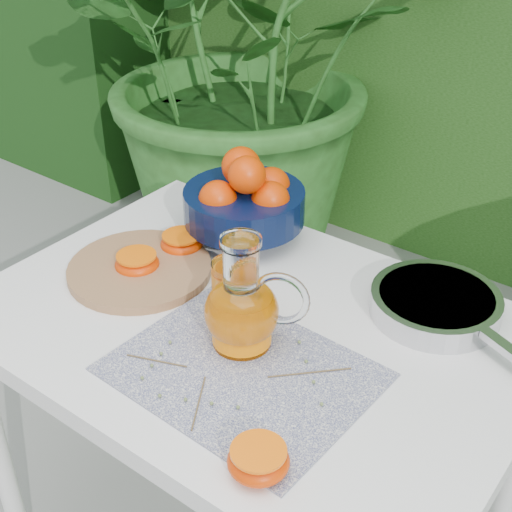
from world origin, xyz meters
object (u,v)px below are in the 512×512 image
Objects in this scene: white_table at (250,355)px; cutting_board at (140,269)px; saute_pan at (437,304)px; fruit_bowl at (246,199)px; juice_pitcher at (243,309)px.

white_table is 0.29m from cutting_board.
white_table is at bearing -139.61° from saute_pan.
saute_pan is (0.45, -0.01, -0.07)m from fruit_bowl.
fruit_bowl reaches higher than cutting_board.
cutting_board is at bearing -156.61° from saute_pan.
white_table is 3.48× the size of cutting_board.
white_table is 0.35m from fruit_bowl.
fruit_bowl is 0.46m from saute_pan.
saute_pan is at bearing 50.87° from juice_pitcher.
saute_pan is (0.23, 0.28, -0.05)m from juice_pitcher.
juice_pitcher is 0.49× the size of saute_pan.
juice_pitcher reaches higher than cutting_board.
juice_pitcher is at bearing -129.13° from saute_pan.
saute_pan is (0.26, 0.22, 0.11)m from white_table.
saute_pan reaches higher than white_table.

